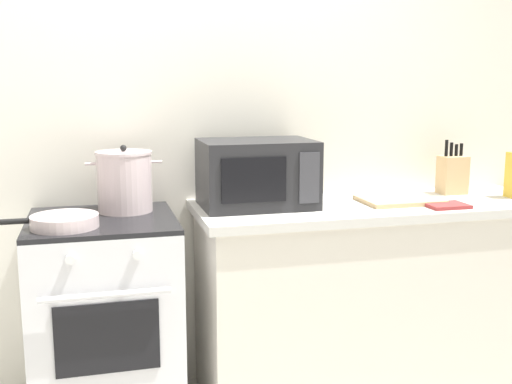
% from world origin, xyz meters
% --- Properties ---
extents(back_wall, '(4.40, 0.10, 2.50)m').
position_xyz_m(back_wall, '(0.30, 0.97, 1.25)').
color(back_wall, silver).
rests_on(back_wall, ground_plane).
extents(lower_cabinet_right, '(1.64, 0.56, 0.88)m').
position_xyz_m(lower_cabinet_right, '(0.90, 0.62, 0.44)').
color(lower_cabinet_right, beige).
rests_on(lower_cabinet_right, ground_plane).
extents(countertop_right, '(1.70, 0.60, 0.04)m').
position_xyz_m(countertop_right, '(0.90, 0.62, 0.90)').
color(countertop_right, beige).
rests_on(countertop_right, lower_cabinet_right).
extents(stove, '(0.60, 0.64, 0.92)m').
position_xyz_m(stove, '(-0.35, 0.60, 0.46)').
color(stove, silver).
rests_on(stove, ground_plane).
extents(stock_pot, '(0.32, 0.24, 0.29)m').
position_xyz_m(stock_pot, '(-0.25, 0.72, 1.05)').
color(stock_pot, beige).
rests_on(stock_pot, stove).
extents(frying_pan, '(0.46, 0.26, 0.05)m').
position_xyz_m(frying_pan, '(-0.50, 0.46, 0.95)').
color(frying_pan, beige).
rests_on(frying_pan, stove).
extents(microwave, '(0.50, 0.37, 0.30)m').
position_xyz_m(microwave, '(0.34, 0.68, 1.07)').
color(microwave, '#232326').
rests_on(microwave, countertop_right).
extents(cutting_board, '(0.36, 0.26, 0.02)m').
position_xyz_m(cutting_board, '(1.01, 0.60, 0.93)').
color(cutting_board, tan).
rests_on(cutting_board, countertop_right).
extents(knife_block, '(0.13, 0.10, 0.27)m').
position_xyz_m(knife_block, '(1.37, 0.74, 1.02)').
color(knife_block, tan).
rests_on(knife_block, countertop_right).
extents(oven_mitt, '(0.18, 0.14, 0.02)m').
position_xyz_m(oven_mitt, '(1.16, 0.44, 0.93)').
color(oven_mitt, '#993333').
rests_on(oven_mitt, countertop_right).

